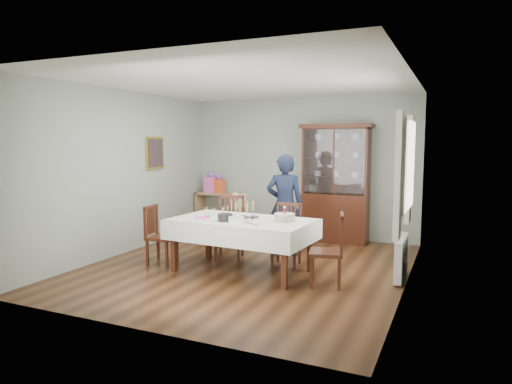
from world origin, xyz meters
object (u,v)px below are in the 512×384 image
Objects in this scene: chair_far_left at (230,240)px; champagne_tray at (245,213)px; chair_end_left at (161,247)px; birthday_cake at (285,218)px; chair_far_right at (286,247)px; chair_end_right at (327,264)px; sideboard at (218,212)px; gift_bag_orange at (219,184)px; dining_table at (242,245)px; woman at (285,205)px; china_cabinet at (336,181)px; gift_bag_pink at (211,183)px; high_chair at (236,226)px.

chair_far_left is 2.43× the size of champagne_tray.
birthday_cake is (1.95, 0.14, 0.55)m from chair_end_left.
chair_end_right is (0.82, -0.69, 0.00)m from chair_far_right.
sideboard is 0.58m from gift_bag_orange.
sideboard is 2.70m from chair_end_left.
dining_table is 2.10× the size of chair_far_left.
champagne_tray is (0.53, -0.55, 0.54)m from chair_far_left.
birthday_cake is at bearing 94.48° from woman.
dining_table is 3.10m from gift_bag_orange.
sideboard is 0.54× the size of woman.
chair_end_right is 2.92× the size of birthday_cake.
dining_table is 0.46m from champagne_tray.
chair_far_left is at bearing -123.51° from china_cabinet.
china_cabinet is at bearing -0.49° from sideboard.
gift_bag_pink is at bearing 110.46° from chair_far_left.
chair_end_left is at bearing -171.22° from champagne_tray.
chair_far_left is at bearing 19.53° from woman.
high_chair is (0.56, 1.43, 0.11)m from chair_end_left.
chair_end_right reaches higher than dining_table.
gift_bag_pink reaches higher than chair_far_right.
gift_bag_orange is at bearing 124.53° from dining_table.
chair_far_right is at bearing -41.03° from sideboard.
woman reaches higher than chair_end_left.
gift_bag_pink is at bearing 179.97° from china_cabinet.
birthday_cake is 0.80× the size of gift_bag_orange.
chair_end_right is at bearing -5.36° from dining_table.
chair_end_right is 2.13× the size of gift_bag_pink.
chair_end_right is (0.56, -2.63, -0.84)m from china_cabinet.
chair_end_right is 0.85m from birthday_cake.
dining_table is 5.11× the size of champagne_tray.
chair_end_left is at bearing 24.09° from woman.
china_cabinet reaches higher than gift_bag_orange.
chair_far_left reaches higher than dining_table.
birthday_cake is (0.64, 0.02, 0.43)m from dining_table.
woman is at bearing -32.18° from gift_bag_pink.
woman is 1.71× the size of high_chair.
chair_far_left is at bearing 170.58° from chair_far_right.
gift_bag_orange is at bearing 132.46° from chair_far_right.
china_cabinet is at bearing 88.16° from birthday_cake.
chair_far_left reaches higher than chair_end_left.
sideboard is 3.51m from birthday_cake.
champagne_tray is 0.92× the size of gift_bag_pink.
gift_bag_orange is at bearing 106.24° from chair_far_left.
chair_end_right is at bearing -9.08° from champagne_tray.
gift_bag_pink is (-2.57, 2.49, 0.18)m from birthday_cake.
chair_far_right is at bearing 97.35° from woman.
chair_far_left is at bearing 152.16° from birthday_cake.
gift_bag_orange is at bearing -50.58° from woman.
china_cabinet reaches higher than chair_far_right.
chair_end_right is at bearing -25.22° from high_chair.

